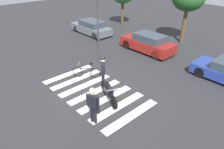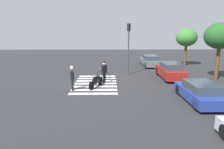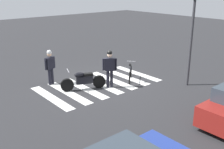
% 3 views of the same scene
% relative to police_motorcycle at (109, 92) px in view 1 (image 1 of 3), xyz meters
% --- Properties ---
extents(ground_plane, '(60.00, 60.00, 0.00)m').
position_rel_police_motorcycle_xyz_m(ground_plane, '(-1.01, -0.10, -0.45)').
color(ground_plane, '#2B2B2D').
extents(police_motorcycle, '(2.07, 1.04, 1.03)m').
position_rel_police_motorcycle_xyz_m(police_motorcycle, '(0.00, 0.00, 0.00)').
color(police_motorcycle, black).
rests_on(police_motorcycle, ground_plane).
extents(leaning_bicycle, '(1.31, 1.19, 0.98)m').
position_rel_police_motorcycle_xyz_m(leaning_bicycle, '(-2.60, 0.52, -0.09)').
color(leaning_bicycle, black).
rests_on(leaning_bicycle, ground_plane).
extents(officer_on_foot, '(0.65, 0.33, 1.78)m').
position_rel_police_motorcycle_xyz_m(officer_on_foot, '(0.85, -1.63, 0.57)').
color(officer_on_foot, black).
rests_on(officer_on_foot, ground_plane).
extents(officer_by_motorcycle, '(0.58, 0.46, 1.87)m').
position_rel_police_motorcycle_xyz_m(officer_by_motorcycle, '(-1.13, 0.60, 0.64)').
color(officer_by_motorcycle, black).
rests_on(officer_by_motorcycle, ground_plane).
extents(crosswalk_stripes, '(5.85, 3.37, 0.01)m').
position_rel_police_motorcycle_xyz_m(crosswalk_stripes, '(-1.01, -0.10, -0.45)').
color(crosswalk_stripes, silver).
rests_on(crosswalk_stripes, ground_plane).
extents(car_grey_coupe, '(4.50, 1.72, 1.31)m').
position_rel_police_motorcycle_xyz_m(car_grey_coupe, '(-9.31, 5.97, 0.17)').
color(car_grey_coupe, black).
rests_on(car_grey_coupe, ground_plane).
extents(car_maroon_wagon, '(4.27, 1.70, 1.43)m').
position_rel_police_motorcycle_xyz_m(car_maroon_wagon, '(-2.76, 6.46, 0.24)').
color(car_maroon_wagon, black).
rests_on(car_maroon_wagon, ground_plane).
extents(traffic_light_pole, '(0.35, 0.34, 4.84)m').
position_rel_police_motorcycle_xyz_m(traffic_light_pole, '(-4.33, 2.86, 2.75)').
color(traffic_light_pole, '#38383D').
rests_on(traffic_light_pole, ground_plane).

